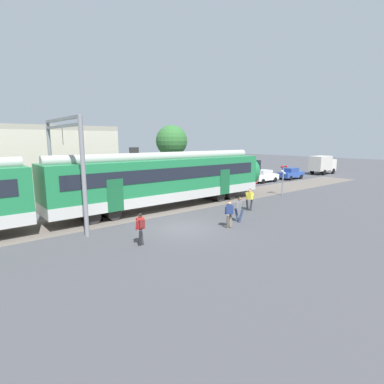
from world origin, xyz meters
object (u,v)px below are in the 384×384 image
at_px(pedestrian_red, 141,226).
at_px(pedestrian_grey, 239,207).
at_px(commuter_train, 48,190).
at_px(pedestrian_navy, 229,212).
at_px(crossing_signal, 283,175).
at_px(pedestrian_yellow, 250,197).
at_px(parked_car_blue, 291,173).
at_px(parked_car_white, 264,176).
at_px(parked_car_red, 240,179).
at_px(box_truck, 323,164).

xyz_separation_m(pedestrian_red, pedestrian_grey, (7.08, -0.18, -0.03)).
height_order(commuter_train, pedestrian_navy, commuter_train).
height_order(pedestrian_red, crossing_signal, crossing_signal).
bearing_deg(pedestrian_red, pedestrian_navy, -6.50).
xyz_separation_m(pedestrian_yellow, parked_car_blue, (18.64, 8.47, -0.21)).
bearing_deg(parked_car_white, parked_car_blue, -4.33).
distance_m(pedestrian_grey, parked_car_red, 15.45).
height_order(commuter_train, parked_car_blue, commuter_train).
distance_m(commuter_train, pedestrian_yellow, 13.71).
bearing_deg(pedestrian_navy, pedestrian_yellow, 25.95).
bearing_deg(pedestrian_red, pedestrian_yellow, 8.56).
distance_m(pedestrian_red, pedestrian_navy, 5.72).
distance_m(pedestrian_grey, crossing_signal, 11.06).
xyz_separation_m(pedestrian_red, parked_car_red, (18.67, 10.03, -0.21)).
distance_m(commuter_train, box_truck, 40.72).
xyz_separation_m(commuter_train, parked_car_blue, (31.42, 3.66, -1.47)).
xyz_separation_m(pedestrian_grey, parked_car_blue, (21.72, 10.17, -0.18)).
bearing_deg(pedestrian_grey, parked_car_blue, 25.10).
height_order(pedestrian_red, pedestrian_yellow, same).
relative_size(pedestrian_navy, pedestrian_yellow, 1.00).
relative_size(pedestrian_grey, box_truck, 0.32).
bearing_deg(pedestrian_grey, crossing_signal, 19.99).
relative_size(pedestrian_red, pedestrian_grey, 1.00).
xyz_separation_m(parked_car_white, crossing_signal, (-6.06, -6.81, 1.23)).
relative_size(commuter_train, crossing_signal, 12.68).
distance_m(pedestrian_navy, parked_car_white, 20.95).
bearing_deg(parked_car_white, box_truck, -0.23).
xyz_separation_m(parked_car_blue, crossing_signal, (-11.37, -6.41, 1.23)).
bearing_deg(box_truck, pedestrian_yellow, -162.38).
height_order(commuter_train, pedestrian_grey, commuter_train).
bearing_deg(pedestrian_yellow, crossing_signal, 15.81).
distance_m(pedestrian_grey, parked_car_white, 19.52).
xyz_separation_m(commuter_train, pedestrian_grey, (9.70, -6.52, -1.29)).
height_order(parked_car_blue, crossing_signal, crossing_signal).
height_order(pedestrian_red, pedestrian_navy, same).
relative_size(pedestrian_red, pedestrian_yellow, 1.00).
height_order(commuter_train, box_truck, commuter_train).
relative_size(box_truck, crossing_signal, 1.75).
distance_m(pedestrian_red, box_truck, 39.29).
distance_m(commuter_train, pedestrian_navy, 10.92).
relative_size(pedestrian_red, parked_car_red, 0.41).
xyz_separation_m(pedestrian_yellow, box_truck, (27.75, 8.81, 0.58)).
relative_size(pedestrian_yellow, box_truck, 0.32).
distance_m(pedestrian_yellow, parked_car_red, 12.04).
relative_size(commuter_train, pedestrian_grey, 22.83).
xyz_separation_m(pedestrian_navy, parked_car_red, (12.99, 10.68, -0.21)).
relative_size(pedestrian_grey, pedestrian_yellow, 1.00).
relative_size(parked_car_white, box_truck, 0.76).
xyz_separation_m(commuter_train, box_truck, (40.52, 4.00, -0.68)).
height_order(commuter_train, parked_car_white, commuter_train).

